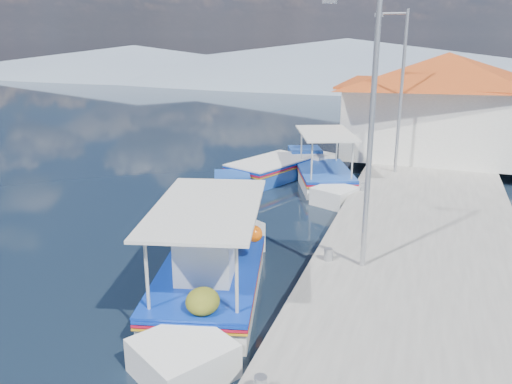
% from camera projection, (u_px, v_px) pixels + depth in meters
% --- Properties ---
extents(ground, '(160.00, 160.00, 0.00)m').
position_uv_depth(ground, '(145.00, 292.00, 11.68)').
color(ground, black).
rests_on(ground, ground).
extents(quay, '(5.00, 44.00, 0.50)m').
position_uv_depth(quay, '(425.00, 224.00, 15.17)').
color(quay, '#9F9C95').
rests_on(quay, ground).
extents(bollards, '(0.20, 17.20, 0.30)m').
position_uv_depth(bollards, '(351.00, 212.00, 15.04)').
color(bollards, '#A5A8AD').
rests_on(bollards, quay).
extents(main_caique, '(3.34, 7.19, 2.44)m').
position_uv_depth(main_caique, '(211.00, 279.00, 11.30)').
color(main_caique, white).
rests_on(main_caique, ground).
extents(caique_green_canopy, '(3.32, 5.81, 2.34)m').
position_uv_depth(caique_green_canopy, '(325.00, 177.00, 19.79)').
color(caique_green_canopy, white).
rests_on(caique_green_canopy, ground).
extents(caique_blue_hull, '(3.45, 6.02, 1.15)m').
position_uv_depth(caique_blue_hull, '(271.00, 171.00, 20.87)').
color(caique_blue_hull, '#1B47A4').
rests_on(caique_blue_hull, ground).
extents(harbor_building, '(10.49, 10.49, 4.40)m').
position_uv_depth(harbor_building, '(444.00, 102.00, 22.46)').
color(harbor_building, white).
rests_on(harbor_building, quay).
extents(lamp_post_near, '(1.21, 0.14, 6.00)m').
position_uv_depth(lamp_post_near, '(367.00, 121.00, 10.94)').
color(lamp_post_near, '#A5A8AD').
rests_on(lamp_post_near, quay).
extents(lamp_post_far, '(1.21, 0.14, 6.00)m').
position_uv_depth(lamp_post_far, '(399.00, 84.00, 19.07)').
color(lamp_post_far, '#A5A8AD').
rests_on(lamp_post_far, quay).
extents(mountain_ridge, '(171.40, 96.00, 5.50)m').
position_uv_depth(mountain_ridge, '(445.00, 67.00, 59.59)').
color(mountain_ridge, gray).
rests_on(mountain_ridge, ground).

